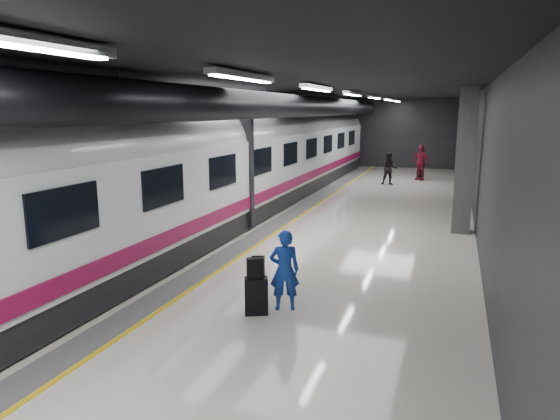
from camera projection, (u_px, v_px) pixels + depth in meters
The scene contains 9 objects.
ground at pixel (305, 235), 15.46m from camera, with size 40.00×40.00×0.00m, color silver.
platform_hall at pixel (306, 119), 15.75m from camera, with size 10.02×40.02×4.51m.
train at pixel (209, 165), 16.11m from camera, with size 3.05×38.00×4.05m.
traveler_main at pixel (284, 270), 9.55m from camera, with size 0.58×0.38×1.58m, color #1936BC.
suitcase_main at pixel (256, 296), 9.42m from camera, with size 0.43×0.27×0.71m, color black.
shoulder_bag at pixel (255, 268), 9.30m from camera, with size 0.30×0.16×0.39m, color black.
traveler_far_a at pixel (389, 168), 25.77m from camera, with size 0.82×0.64×1.68m, color black.
traveler_far_b at pixel (421, 163), 27.48m from camera, with size 1.13×0.47×1.93m, color maroon.
suitcase_far at pixel (420, 174), 28.01m from camera, with size 0.37×0.24×0.54m, color black.
Camera 1 is at (4.24, -14.42, 3.80)m, focal length 32.00 mm.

